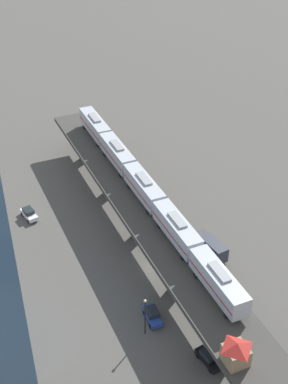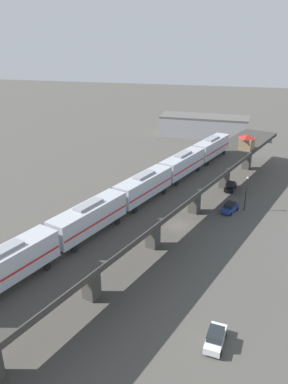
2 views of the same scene
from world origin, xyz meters
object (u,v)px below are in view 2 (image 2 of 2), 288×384
at_px(signal_hut, 247,141).
at_px(warehouse_building, 204,126).
at_px(street_car_black, 230,186).
at_px(street_lamp, 246,191).
at_px(street_car_blue, 230,207).
at_px(delivery_truck, 136,202).
at_px(street_car_white, 215,338).
at_px(subway_train, 144,186).

relative_size(signal_hut, warehouse_building, 0.14).
relative_size(street_car_black, street_lamp, 0.67).
distance_m(street_car_blue, warehouse_building, 58.10).
xyz_separation_m(signal_hut, street_car_blue, (-2.20, -16.83, -8.68)).
xyz_separation_m(street_car_blue, delivery_truck, (-17.62, -3.97, 0.82)).
xyz_separation_m(street_car_white, street_car_blue, (0.23, 34.42, 0.00)).
height_order(signal_hut, delivery_truck, signal_hut).
relative_size(signal_hut, street_car_white, 0.89).
relative_size(street_car_black, delivery_truck, 0.62).
bearing_deg(subway_train, street_lamp, 47.76).
bearing_deg(subway_train, delivery_truck, 111.33).
bearing_deg(street_lamp, signal_hut, 91.71).
distance_m(subway_train, street_lamp, 24.05).
bearing_deg(delivery_truck, subway_train, -68.67).
bearing_deg(street_car_white, subway_train, 124.55).
xyz_separation_m(subway_train, signal_hut, (15.15, 32.78, -0.74)).
xyz_separation_m(delivery_truck, warehouse_building, (6.69, 60.98, 1.65)).
bearing_deg(delivery_truck, street_car_white, -60.26).
distance_m(subway_train, street_car_blue, 22.60).
bearing_deg(street_car_black, street_car_white, -89.82).
bearing_deg(warehouse_building, delivery_truck, -96.26).
bearing_deg(delivery_truck, street_car_blue, 12.68).
xyz_separation_m(street_car_white, warehouse_building, (-10.70, 91.43, 2.47)).
xyz_separation_m(street_lamp, warehouse_building, (-13.59, 55.76, -0.70)).
xyz_separation_m(signal_hut, delivery_truck, (-19.82, -20.80, -7.86)).
bearing_deg(street_lamp, street_car_blue, -154.84).
bearing_deg(street_car_black, delivery_truck, -139.11).
xyz_separation_m(signal_hut, street_car_white, (-2.43, -51.25, -8.68)).
xyz_separation_m(street_car_white, delivery_truck, (-17.39, 30.45, 0.82)).
height_order(signal_hut, street_car_blue, signal_hut).
bearing_deg(warehouse_building, subway_train, -91.58).
bearing_deg(signal_hut, street_car_blue, -97.44).
distance_m(signal_hut, street_car_white, 52.04).
distance_m(subway_train, delivery_truck, 15.47).
bearing_deg(street_car_white, street_lamp, 85.36).
distance_m(street_car_black, street_lamp, 10.67).
bearing_deg(street_car_black, subway_train, -115.04).
bearing_deg(subway_train, warehouse_building, 88.42).
height_order(street_car_black, street_lamp, street_lamp).
bearing_deg(street_lamp, warehouse_building, 103.70).
height_order(delivery_truck, warehouse_building, warehouse_building).
bearing_deg(subway_train, signal_hut, 65.20).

